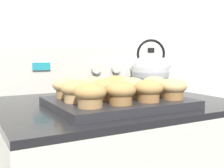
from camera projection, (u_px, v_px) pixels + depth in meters
The scene contains 15 objects.
wall_back at pixel (73, 20), 1.19m from camera, with size 8.00×0.05×2.40m.
control_panel at pixel (78, 69), 1.17m from camera, with size 0.72×0.07×0.18m.
muffin_pan at pixel (118, 102), 0.82m from camera, with size 0.39×0.30×0.02m.
muffin_r0_c0 at pixel (90, 94), 0.68m from camera, with size 0.08×0.08×0.06m.
muffin_r0_c1 at pixel (120, 92), 0.72m from camera, with size 0.08×0.08×0.06m.
muffin_r0_c2 at pixel (148, 90), 0.77m from camera, with size 0.08×0.08×0.06m.
muffin_r0_c3 at pixel (173, 88), 0.81m from camera, with size 0.08×0.08×0.06m.
muffin_r1_c0 at pixel (75, 91), 0.76m from camera, with size 0.08×0.08×0.06m.
muffin_r1_c1 at pixel (105, 89), 0.80m from camera, with size 0.08×0.08×0.06m.
muffin_r1_c2 at pixel (132, 87), 0.84m from camera, with size 0.08×0.08×0.06m.
muffin_r1_c3 at pixel (155, 85), 0.88m from camera, with size 0.08×0.08×0.06m.
muffin_r2_c0 at pixel (66, 87), 0.83m from camera, with size 0.08×0.08×0.06m.
muffin_r2_c1 at pixel (93, 86), 0.87m from camera, with size 0.08×0.08×0.06m.
muffin_r2_c2 at pixel (116, 84), 0.91m from camera, with size 0.08×0.08×0.06m.
tea_kettle at pixel (151, 71), 1.17m from camera, with size 0.19×0.16×0.21m.
Camera 1 is at (-0.44, -0.48, 1.06)m, focal length 45.00 mm.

